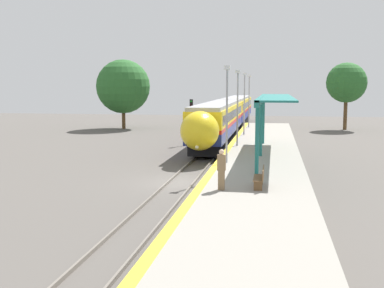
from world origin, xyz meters
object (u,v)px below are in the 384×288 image
object	(u,v)px
railway_signal	(191,117)
person_waiting	(221,169)
platform_bench	(261,177)
lamppost_far	(244,100)
lamppost_mid	(238,103)
lamppost_near	(227,108)
lamppost_farthest	(249,97)
train	(229,114)

from	to	relation	value
railway_signal	person_waiting	bearing A→B (deg)	-77.01
platform_bench	person_waiting	xyz separation A→B (m)	(-1.64, -0.75, 0.44)
railway_signal	lamppost_far	world-z (taller)	lamppost_far
platform_bench	railway_signal	distance (m)	22.96
lamppost_mid	platform_bench	bearing A→B (deg)	-81.64
railway_signal	lamppost_far	distance (m)	5.03
person_waiting	lamppost_near	bearing A→B (deg)	93.93
person_waiting	lamppost_far	xyz separation A→B (m)	(-0.50, 23.40, 2.27)
person_waiting	lamppost_farthest	world-z (taller)	lamppost_farthest
train	lamppost_far	size ratio (longest dim) A/B	8.06
train	lamppost_farthest	world-z (taller)	lamppost_farthest
lamppost_mid	lamppost_farthest	world-z (taller)	same
lamppost_near	lamppost_farthest	xyz separation A→B (m)	(0.00, 24.15, 0.00)
person_waiting	train	bearing A→B (deg)	94.85
lamppost_farthest	platform_bench	bearing A→B (deg)	-86.00
lamppost_near	person_waiting	bearing A→B (deg)	-86.07
lamppost_farthest	person_waiting	bearing A→B (deg)	-89.09
lamppost_farthest	railway_signal	bearing A→B (deg)	-118.14
lamppost_far	train	bearing A→B (deg)	103.44
train	lamppost_far	distance (m)	10.07
lamppost_farthest	lamppost_near	bearing A→B (deg)	-90.00
lamppost_mid	lamppost_far	size ratio (longest dim) A/B	1.00
railway_signal	lamppost_farthest	bearing A→B (deg)	61.86
platform_bench	lamppost_far	world-z (taller)	lamppost_far
lamppost_mid	lamppost_farthest	bearing A→B (deg)	90.00
platform_bench	person_waiting	distance (m)	1.86
train	lamppost_farthest	size ratio (longest dim) A/B	8.06
railway_signal	lamppost_near	bearing A→B (deg)	-72.88
lamppost_mid	lamppost_near	bearing A→B (deg)	-90.00
person_waiting	lamppost_far	world-z (taller)	lamppost_far
person_waiting	lamppost_farthest	xyz separation A→B (m)	(-0.50, 31.45, 2.27)
train	lamppost_near	bearing A→B (deg)	-84.89
lamppost_mid	lamppost_far	bearing A→B (deg)	90.00
lamppost_near	lamppost_far	bearing A→B (deg)	90.00
person_waiting	lamppost_mid	world-z (taller)	lamppost_mid
platform_bench	lamppost_far	bearing A→B (deg)	95.41
lamppost_farthest	lamppost_far	bearing A→B (deg)	-90.00
platform_bench	lamppost_near	world-z (taller)	lamppost_near
platform_bench	railway_signal	xyz separation A→B (m)	(-6.87, 21.88, 1.15)
platform_bench	lamppost_mid	xyz separation A→B (m)	(-2.15, 14.60, 2.71)
person_waiting	lamppost_far	size ratio (longest dim) A/B	0.32
lamppost_near	lamppost_farthest	world-z (taller)	same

